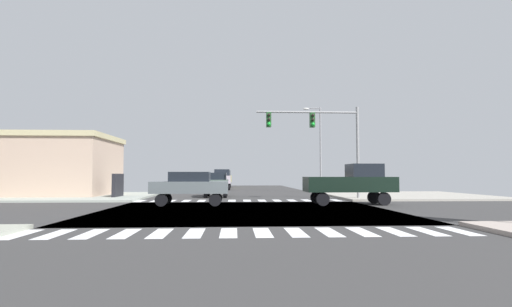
{
  "coord_description": "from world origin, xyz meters",
  "views": [
    {
      "loc": [
        -0.59,
        -19.11,
        1.71
      ],
      "look_at": [
        0.94,
        8.93,
        3.23
      ],
      "focal_mm": 27.77,
      "sensor_mm": 36.0,
      "label": 1
    }
  ],
  "objects": [
    {
      "name": "ground",
      "position": [
        0.0,
        0.0,
        -0.03
      ],
      "size": [
        90.0,
        90.0,
        0.05
      ],
      "color": "#353434"
    },
    {
      "name": "sidewalk_corner_ne",
      "position": [
        13.0,
        12.0,
        0.07
      ],
      "size": [
        12.0,
        12.0,
        0.14
      ],
      "color": "#A09B91",
      "rests_on": "ground"
    },
    {
      "name": "sidewalk_corner_nw",
      "position": [
        -13.0,
        12.0,
        0.07
      ],
      "size": [
        12.0,
        12.0,
        0.14
      ],
      "color": "#99A096",
      "rests_on": "ground"
    },
    {
      "name": "crosswalk_near",
      "position": [
        -0.25,
        -7.3,
        0.0
      ],
      "size": [
        13.5,
        2.0,
        0.01
      ],
      "color": "silver",
      "rests_on": "ground"
    },
    {
      "name": "crosswalk_far",
      "position": [
        -0.25,
        7.3,
        0.0
      ],
      "size": [
        13.5,
        2.0,
        0.01
      ],
      "color": "silver",
      "rests_on": "ground"
    },
    {
      "name": "traffic_signal_mast",
      "position": [
        5.16,
        7.7,
        4.77
      ],
      "size": [
        7.12,
        0.55,
        6.43
      ],
      "color": "gray",
      "rests_on": "ground"
    },
    {
      "name": "street_lamp",
      "position": [
        7.5,
        18.69,
        4.93
      ],
      "size": [
        1.78,
        0.32,
        8.28
      ],
      "color": "gray",
      "rests_on": "ground"
    },
    {
      "name": "bank_building",
      "position": [
        -17.1,
        13.25,
        2.44
      ],
      "size": [
        14.8,
        8.12,
        4.87
      ],
      "color": "tan",
      "rests_on": "ground"
    },
    {
      "name": "sedan_nearside_1",
      "position": [
        -2.0,
        11.97,
        1.12
      ],
      "size": [
        1.8,
        4.3,
        1.88
      ],
      "rotation": [
        0.0,
        0.0,
        3.14
      ],
      "color": "black",
      "rests_on": "ground"
    },
    {
      "name": "suv_queued_1",
      "position": [
        -2.0,
        26.85,
        1.39
      ],
      "size": [
        1.96,
        4.6,
        2.34
      ],
      "rotation": [
        0.0,
        0.0,
        3.14
      ],
      "color": "black",
      "rests_on": "ground"
    },
    {
      "name": "pickup_trailing_2",
      "position": [
        6.23,
        3.5,
        1.29
      ],
      "size": [
        5.1,
        2.0,
        2.35
      ],
      "rotation": [
        0.0,
        0.0,
        4.71
      ],
      "color": "black",
      "rests_on": "ground"
    },
    {
      "name": "sedan_middle_2",
      "position": [
        -3.1,
        3.5,
        1.12
      ],
      "size": [
        4.3,
        1.8,
        1.88
      ],
      "rotation": [
        0.0,
        0.0,
        4.71
      ],
      "color": "black",
      "rests_on": "ground"
    },
    {
      "name": "suv_inner_3",
      "position": [
        -2.0,
        35.51,
        1.39
      ],
      "size": [
        1.96,
        4.6,
        2.34
      ],
      "rotation": [
        0.0,
        0.0,
        3.14
      ],
      "color": "black",
      "rests_on": "ground"
    }
  ]
}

